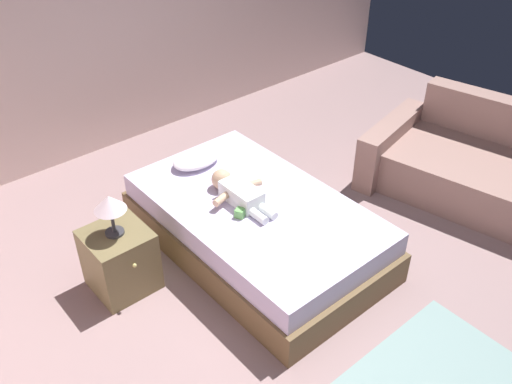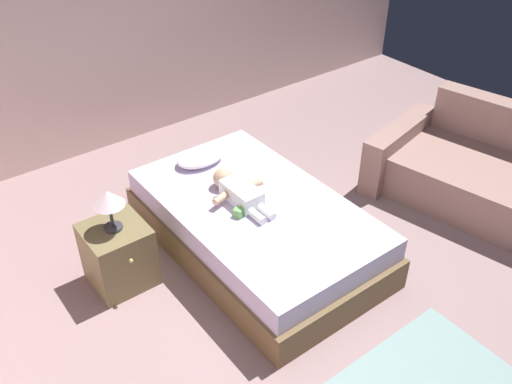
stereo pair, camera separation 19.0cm
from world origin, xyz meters
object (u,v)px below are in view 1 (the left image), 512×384
bed (256,226)px  nightstand (120,260)px  couch (488,171)px  pillow (196,159)px  toy_block (240,213)px  baby (237,191)px  toothbrush (243,181)px  lamp (110,205)px

bed → nightstand: 1.07m
bed → couch: 2.19m
bed → nightstand: bearing=162.9°
pillow → nightstand: pillow is taller
couch → toy_block: 2.38m
baby → toy_block: (-0.12, -0.19, -0.04)m
toothbrush → toy_block: (-0.31, -0.34, 0.02)m
pillow → toy_block: bearing=-102.4°
toy_block → pillow: bearing=77.6°
lamp → nightstand: bearing=-90.0°
baby → lamp: lamp is taller
nightstand → pillow: bearing=23.1°
bed → couch: size_ratio=0.96×
baby → bed: bearing=-59.7°
toothbrush → nightstand: size_ratio=0.25×
couch → nightstand: couch is taller
pillow → toy_block: size_ratio=4.79×
couch → baby: bearing=156.6°
bed → toy_block: toy_block is taller
couch → nightstand: (-3.07, 1.10, -0.01)m
baby → nightstand: (-0.95, 0.18, -0.27)m
nightstand → bed: bearing=-17.1°
nightstand → lamp: lamp is taller
lamp → toy_block: lamp is taller
baby → couch: size_ratio=0.31×
pillow → baby: size_ratio=0.65×
couch → lamp: (-3.07, 1.10, 0.48)m
toothbrush → lamp: 1.17m
pillow → lamp: lamp is taller
baby → lamp: size_ratio=2.05×
pillow → baby: 0.61m
toy_block → bed: bearing=15.3°
couch → lamp: bearing=160.3°
pillow → toy_block: pillow is taller
couch → nightstand: bearing=160.3°
couch → toy_block: size_ratio=24.11×
toothbrush → couch: bearing=-28.9°
pillow → toothbrush: 0.48m
toothbrush → pillow: bearing=106.3°
bed → toothbrush: 0.39m
toothbrush → nightstand: 1.15m
nightstand → toy_block: 0.93m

